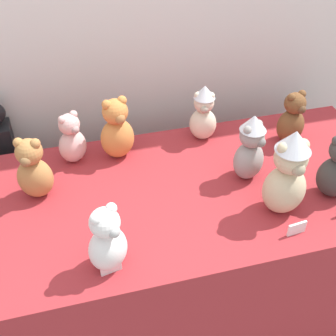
# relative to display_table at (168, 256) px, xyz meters

# --- Properties ---
(display_table) EXTENTS (1.92, 0.82, 0.76)m
(display_table) POSITION_rel_display_table_xyz_m (0.00, 0.00, 0.00)
(display_table) COLOR maroon
(display_table) RESTS_ON ground_plane
(teddy_bear_snow) EXTENTS (0.17, 0.16, 0.25)m
(teddy_bear_snow) POSITION_rel_display_table_xyz_m (-0.27, -0.29, 0.50)
(teddy_bear_snow) COLOR white
(teddy_bear_snow) RESTS_ON display_table
(teddy_bear_blush) EXTENTS (0.15, 0.15, 0.23)m
(teddy_bear_blush) POSITION_rel_display_table_xyz_m (-0.33, 0.29, 0.49)
(teddy_bear_blush) COLOR beige
(teddy_bear_blush) RESTS_ON display_table
(teddy_bear_sand) EXTENTS (0.16, 0.14, 0.35)m
(teddy_bear_sand) POSITION_rel_display_table_xyz_m (0.38, -0.20, 0.55)
(teddy_bear_sand) COLOR #CCB78E
(teddy_bear_sand) RESTS_ON display_table
(teddy_bear_caramel) EXTENTS (0.16, 0.15, 0.26)m
(teddy_bear_caramel) POSITION_rel_display_table_xyz_m (-0.48, 0.11, 0.50)
(teddy_bear_caramel) COLOR #B27A42
(teddy_bear_caramel) RESTS_ON display_table
(teddy_bear_cream) EXTENTS (0.14, 0.13, 0.26)m
(teddy_bear_cream) POSITION_rel_display_table_xyz_m (0.24, 0.31, 0.51)
(teddy_bear_cream) COLOR beige
(teddy_bear_cream) RESTS_ON display_table
(teddy_bear_ash) EXTENTS (0.17, 0.16, 0.29)m
(teddy_bear_ash) POSITION_rel_display_table_xyz_m (0.33, 0.01, 0.52)
(teddy_bear_ash) COLOR gray
(teddy_bear_ash) RESTS_ON display_table
(teddy_bear_ginger) EXTENTS (0.17, 0.15, 0.28)m
(teddy_bear_ginger) POSITION_rel_display_table_xyz_m (-0.14, 0.28, 0.51)
(teddy_bear_ginger) COLOR #D17F3D
(teddy_bear_ginger) RESTS_ON display_table
(teddy_bear_chestnut) EXTENTS (0.15, 0.13, 0.24)m
(teddy_bear_chestnut) POSITION_rel_display_table_xyz_m (0.60, 0.20, 0.50)
(teddy_bear_chestnut) COLOR brown
(teddy_bear_chestnut) RESTS_ON display_table
(name_card_front_left) EXTENTS (0.07, 0.02, 0.05)m
(name_card_front_left) POSITION_rel_display_table_xyz_m (-0.27, -0.32, 0.41)
(name_card_front_left) COLOR white
(name_card_front_left) RESTS_ON display_table
(name_card_front_right) EXTENTS (0.07, 0.02, 0.05)m
(name_card_front_right) POSITION_rel_display_table_xyz_m (0.38, -0.32, 0.41)
(name_card_front_right) COLOR white
(name_card_front_right) RESTS_ON display_table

